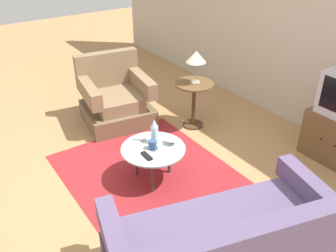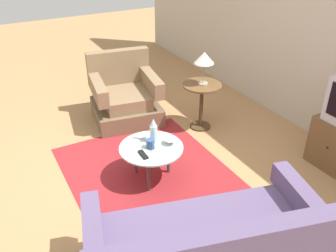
# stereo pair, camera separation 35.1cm
# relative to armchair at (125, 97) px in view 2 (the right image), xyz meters

# --- Properties ---
(ground_plane) EXTENTS (16.00, 16.00, 0.00)m
(ground_plane) POSITION_rel_armchair_xyz_m (1.53, -0.37, -0.31)
(ground_plane) COLOR #AD7F51
(back_wall) EXTENTS (9.00, 0.12, 2.70)m
(back_wall) POSITION_rel_armchair_xyz_m (1.53, 2.05, 1.04)
(back_wall) COLOR #BCB29E
(back_wall) RESTS_ON ground
(area_rug) EXTENTS (2.22, 1.71, 0.00)m
(area_rug) POSITION_rel_armchair_xyz_m (1.45, -0.30, -0.31)
(area_rug) COLOR maroon
(area_rug) RESTS_ON ground
(armchair) EXTENTS (0.98, 1.00, 0.91)m
(armchair) POSITION_rel_armchair_xyz_m (0.00, 0.00, 0.00)
(armchair) COLOR brown
(armchair) RESTS_ON ground
(coffee_table) EXTENTS (0.68, 0.68, 0.41)m
(coffee_table) POSITION_rel_armchair_xyz_m (1.45, -0.30, 0.06)
(coffee_table) COLOR #B2C6C1
(coffee_table) RESTS_ON ground
(side_table) EXTENTS (0.51, 0.51, 0.64)m
(side_table) POSITION_rel_armchair_xyz_m (0.76, 0.79, 0.15)
(side_table) COLOR brown
(side_table) RESTS_ON ground
(table_lamp) EXTENTS (0.26, 0.26, 0.43)m
(table_lamp) POSITION_rel_armchair_xyz_m (0.76, 0.80, 0.67)
(table_lamp) COLOR #9E937A
(table_lamp) RESTS_ON side_table
(vase) EXTENTS (0.08, 0.08, 0.28)m
(vase) POSITION_rel_armchair_xyz_m (1.37, -0.23, 0.23)
(vase) COLOR silver
(vase) RESTS_ON coffee_table
(mug) EXTENTS (0.14, 0.09, 0.10)m
(mug) POSITION_rel_armchair_xyz_m (1.46, -0.31, 0.15)
(mug) COLOR #335184
(mug) RESTS_ON coffee_table
(bowl) EXTENTS (0.14, 0.14, 0.06)m
(bowl) POSITION_rel_armchair_xyz_m (1.49, -0.09, 0.12)
(bowl) COLOR silver
(bowl) RESTS_ON coffee_table
(tv_remote_dark) EXTENTS (0.16, 0.05, 0.02)m
(tv_remote_dark) POSITION_rel_armchair_xyz_m (1.55, -0.44, 0.11)
(tv_remote_dark) COLOR black
(tv_remote_dark) RESTS_ON coffee_table
(tv_remote_silver) EXTENTS (0.14, 0.14, 0.02)m
(tv_remote_silver) POSITION_rel_armchair_xyz_m (1.23, -0.33, 0.11)
(tv_remote_silver) COLOR #B2B2B7
(tv_remote_silver) RESTS_ON coffee_table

